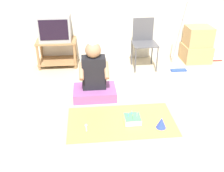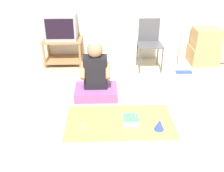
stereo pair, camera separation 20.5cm
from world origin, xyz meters
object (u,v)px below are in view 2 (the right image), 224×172
object	(u,v)px
cardboard_box_stack	(204,47)
person_seated	(96,78)
birthday_cake	(131,120)
tv	(61,27)
folding_chair	(149,40)
dust_mop	(185,51)
party_hat_blue	(159,125)

from	to	relation	value
cardboard_box_stack	person_seated	distance (m)	2.36
cardboard_box_stack	birthday_cake	world-z (taller)	cardboard_box_stack
tv	folding_chair	distance (m)	1.61
dust_mop	birthday_cake	distance (m)	1.95
party_hat_blue	tv	bearing A→B (deg)	124.22
folding_chair	dust_mop	bearing A→B (deg)	-14.78
tv	cardboard_box_stack	world-z (taller)	tv
tv	birthday_cake	distance (m)	2.34
dust_mop	party_hat_blue	size ratio (longest dim) A/B	8.60
dust_mop	birthday_cake	world-z (taller)	dust_mop
birthday_cake	folding_chair	bearing A→B (deg)	74.31
person_seated	birthday_cake	size ratio (longest dim) A/B	4.43
tv	folding_chair	size ratio (longest dim) A/B	0.62
folding_chair	dust_mop	xyz separation A→B (m)	(0.61, -0.16, -0.16)
cardboard_box_stack	person_seated	xyz separation A→B (m)	(-2.04, -1.19, -0.02)
folding_chair	cardboard_box_stack	distance (m)	1.13
person_seated	party_hat_blue	xyz separation A→B (m)	(0.80, -0.87, -0.22)
dust_mop	birthday_cake	size ratio (longest dim) A/B	6.01
cardboard_box_stack	dust_mop	bearing A→B (deg)	-144.80
dust_mop	person_seated	xyz separation A→B (m)	(-1.56, -0.86, -0.07)
tv	birthday_cake	size ratio (longest dim) A/B	2.67
dust_mop	birthday_cake	xyz separation A→B (m)	(-1.10, -1.57, -0.32)
tv	party_hat_blue	size ratio (longest dim) A/B	3.83
folding_chair	dust_mop	size ratio (longest dim) A/B	0.72
tv	birthday_cake	world-z (taller)	tv
folding_chair	person_seated	distance (m)	1.41
birthday_cake	party_hat_blue	bearing A→B (deg)	-24.67
birthday_cake	dust_mop	bearing A→B (deg)	55.05
tv	person_seated	bearing A→B (deg)	-62.69
tv	birthday_cake	xyz separation A→B (m)	(1.10, -1.95, -0.68)
cardboard_box_stack	party_hat_blue	distance (m)	2.42
tv	birthday_cake	bearing A→B (deg)	-60.71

